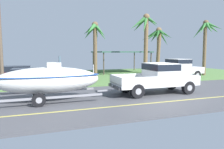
{
  "coord_description": "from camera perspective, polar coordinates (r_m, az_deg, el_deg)",
  "views": [
    {
      "loc": [
        -7.27,
        -10.85,
        2.56
      ],
      "look_at": [
        -2.88,
        1.53,
        1.15
      ],
      "focal_mm": 33.45,
      "sensor_mm": 36.0,
      "label": 1
    }
  ],
  "objects": [
    {
      "name": "utility_pole",
      "position": [
        15.96,
        -28.31,
        9.5
      ],
      "size": [
        0.24,
        1.8,
        7.11
      ],
      "color": "brown",
      "rests_on": "ground"
    },
    {
      "name": "pickup_truck_towing",
      "position": [
        13.35,
        12.89,
        -0.56
      ],
      "size": [
        5.48,
        2.04,
        1.89
      ],
      "color": "silver",
      "rests_on": "ground"
    },
    {
      "name": "boat_on_trailer",
      "position": [
        11.29,
        -16.97,
        -1.44
      ],
      "size": [
        6.44,
        2.17,
        2.37
      ],
      "color": "gray",
      "rests_on": "ground"
    },
    {
      "name": "ground",
      "position": [
        20.72,
        1.17,
        -1.01
      ],
      "size": [
        36.0,
        22.0,
        0.11
      ],
      "color": "#4C4C51"
    },
    {
      "name": "parked_sedan_far",
      "position": [
        19.95,
        -24.63,
        0.13
      ],
      "size": [
        4.65,
        1.89,
        1.38
      ],
      "color": "#B21E19",
      "rests_on": "ground"
    },
    {
      "name": "palm_tree_mid",
      "position": [
        24.29,
        12.38,
        9.36
      ],
      "size": [
        3.16,
        2.92,
        5.35
      ],
      "color": "brown",
      "rests_on": "ground"
    },
    {
      "name": "palm_tree_near_left",
      "position": [
        25.02,
        24.26,
        10.07
      ],
      "size": [
        3.33,
        2.81,
        6.0
      ],
      "color": "brown",
      "rests_on": "ground"
    },
    {
      "name": "parked_sedan_near",
      "position": [
        16.57,
        -20.97,
        -0.83
      ],
      "size": [
        4.33,
        1.89,
        1.38
      ],
      "color": "#99999E",
      "rests_on": "ground"
    },
    {
      "name": "palm_tree_near_right",
      "position": [
        18.14,
        -4.87,
        10.12
      ],
      "size": [
        2.21,
        2.77,
        5.16
      ],
      "color": "brown",
      "rests_on": "ground"
    },
    {
      "name": "parked_pickup_background",
      "position": [
        21.35,
        17.54,
        1.8
      ],
      "size": [
        5.59,
        2.12,
        1.91
      ],
      "color": "silver",
      "rests_on": "ground"
    },
    {
      "name": "carport_awning",
      "position": [
        26.19,
        2.44,
        6.06
      ],
      "size": [
        6.43,
        5.1,
        2.66
      ],
      "color": "#4C4238",
      "rests_on": "ground"
    },
    {
      "name": "palm_tree_far_right",
      "position": [
        30.48,
        12.52,
        9.59
      ],
      "size": [
        3.26,
        2.67,
        6.05
      ],
      "color": "brown",
      "rests_on": "ground"
    },
    {
      "name": "palm_tree_far_left",
      "position": [
        21.16,
        8.97,
        11.52
      ],
      "size": [
        3.1,
        2.84,
        6.31
      ],
      "color": "brown",
      "rests_on": "ground"
    }
  ]
}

